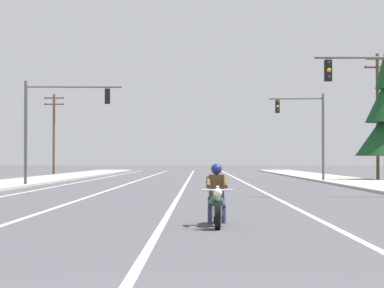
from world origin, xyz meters
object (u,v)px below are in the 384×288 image
at_px(utility_pole_right_far, 378,112).
at_px(utility_pole_left_far, 54,131).
at_px(traffic_signal_near_right, 380,101).
at_px(traffic_signal_mid_right, 308,124).
at_px(motorcycle_with_rider, 217,201).
at_px(traffic_signal_near_left, 54,116).

height_order(utility_pole_right_far, utility_pole_left_far, utility_pole_right_far).
distance_m(traffic_signal_near_right, traffic_signal_mid_right, 19.95).
bearing_deg(utility_pole_right_far, traffic_signal_mid_right, -142.82).
bearing_deg(motorcycle_with_rider, traffic_signal_near_right, 61.49).
height_order(motorcycle_with_rider, traffic_signal_near_right, traffic_signal_near_right).
bearing_deg(traffic_signal_near_right, traffic_signal_near_left, 143.84).
bearing_deg(utility_pole_left_far, traffic_signal_mid_right, -46.82).
relative_size(motorcycle_with_rider, traffic_signal_mid_right, 0.35).
xyz_separation_m(traffic_signal_near_right, utility_pole_right_far, (6.07, 24.52, 1.15)).
height_order(traffic_signal_mid_right, utility_pole_right_far, utility_pole_right_far).
relative_size(traffic_signal_near_left, utility_pole_left_far, 0.73).
distance_m(motorcycle_with_rider, utility_pole_left_far, 59.79).
bearing_deg(traffic_signal_mid_right, utility_pole_left_far, 133.18).
bearing_deg(utility_pole_right_far, traffic_signal_near_left, -150.16).
distance_m(motorcycle_with_rider, traffic_signal_near_right, 15.38).
height_order(motorcycle_with_rider, traffic_signal_near_left, traffic_signal_near_left).
xyz_separation_m(traffic_signal_near_left, utility_pole_right_far, (22.19, 12.73, 1.03)).
bearing_deg(motorcycle_with_rider, traffic_signal_mid_right, 77.74).
bearing_deg(utility_pole_right_far, motorcycle_with_rider, -109.33).
relative_size(traffic_signal_near_left, traffic_signal_mid_right, 1.00).
bearing_deg(motorcycle_with_rider, utility_pole_right_far, 70.67).
distance_m(motorcycle_with_rider, traffic_signal_near_left, 26.76).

